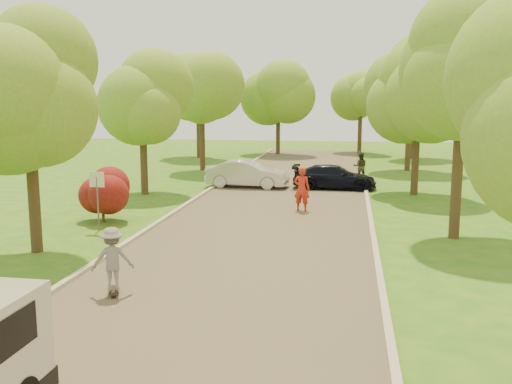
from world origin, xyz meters
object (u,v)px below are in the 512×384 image
Objects in this scene: dark_sedan at (334,177)px; person_striped at (302,189)px; person_olive at (360,166)px; longboard at (114,291)px; silver_sedan at (247,174)px; skateboarder at (112,259)px; street_sign at (97,189)px.

dark_sedan is 2.33× the size of person_striped.
person_olive is at bearing -21.76° from dark_sedan.
person_olive is at bearing -129.63° from longboard.
person_striped reaches higher than person_olive.
person_striped is at bearing 73.28° from person_olive.
person_striped is (3.49, -6.16, 0.22)m from silver_sedan.
silver_sedan is 17.45m from skateboarder.
person_olive is (9.60, 14.64, -0.72)m from street_sign.
street_sign is at bearing 55.08° from person_olive.
longboard is (-4.89, -17.64, -0.55)m from dark_sedan.
silver_sedan is at bearing -113.58° from skateboarder.
street_sign is at bearing 166.17° from silver_sedan.
street_sign is 11.65m from silver_sedan.
silver_sedan is 7.08m from person_striped.
longboard is 0.81m from skateboarder.
silver_sedan is 1.00× the size of dark_sedan.
street_sign is 7.20m from skateboarder.
silver_sedan is 7.06m from person_olive.
dark_sedan is 3.65m from person_olive.
skateboarder is (-0.20, -17.45, 0.17)m from silver_sedan.
person_striped is at bearing -146.79° from silver_sedan.
street_sign reaches higher than longboard.
person_striped is at bearing 170.23° from dark_sedan.
street_sign reaches higher than skateboarder.
skateboarder is at bearing -176.97° from silver_sedan.
person_olive is (1.41, 3.36, 0.20)m from dark_sedan.
street_sign is 1.37× the size of skateboarder.
longboard is at bearing -62.59° from street_sign.
street_sign is 17.52m from person_olive.
longboard is (3.30, -6.36, -1.48)m from street_sign.
longboard is at bearing -176.97° from silver_sedan.
person_striped reaches higher than skateboarder.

